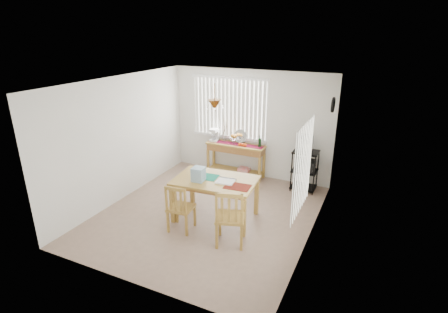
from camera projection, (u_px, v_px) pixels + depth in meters
The scene contains 10 objects.
ground at pixel (208, 214), 6.96m from camera, with size 4.00×4.50×0.01m, color gray.
room_shell at pixel (207, 132), 6.39m from camera, with size 4.20×4.70×2.70m.
sideboard at pixel (236, 152), 8.57m from camera, with size 1.46×0.41×0.82m.
sideboard_items at pixel (227, 138), 8.57m from camera, with size 1.39×0.34×0.63m.
wire_cart at pixel (305, 167), 7.83m from camera, with size 0.55×0.44×0.93m.
cart_items at pixel (307, 143), 7.65m from camera, with size 0.22×0.26×0.38m.
dining_table at pixel (215, 184), 6.57m from camera, with size 1.60×1.10×0.82m.
table_items at pixel (205, 176), 6.44m from camera, with size 1.20×0.52×0.26m.
chair_left at pixel (180, 208), 6.25m from camera, with size 0.47×0.47×0.92m.
chair_right at pixel (230, 218), 5.82m from camera, with size 0.60×0.60×1.03m.
Camera 1 is at (2.90, -5.42, 3.47)m, focal length 28.00 mm.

